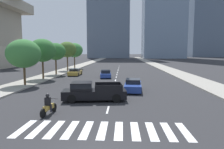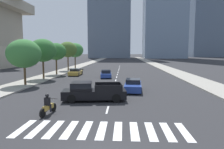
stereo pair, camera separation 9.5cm
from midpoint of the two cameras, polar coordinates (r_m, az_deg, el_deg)
name	(u,v)px [view 1 (the left image)]	position (r m, az deg, el deg)	size (l,w,h in m)	color
sidewalk_east	(183,75)	(39.53, 19.16, -0.20)	(4.00, 260.00, 0.15)	gray
sidewalk_west	(53,74)	(40.23, -16.32, 0.01)	(4.00, 260.00, 0.15)	gray
crosswalk_near	(103,130)	(11.78, -2.88, -15.17)	(9.45, 2.73, 0.01)	silver
lane_divider_center	(117,75)	(39.15, 1.31, -0.01)	(0.14, 50.00, 0.01)	silver
motorcycle_trailing	(48,106)	(14.92, -17.48, -8.47)	(0.71, 2.05, 1.49)	black
pickup_truck	(91,92)	(18.30, -5.95, -4.76)	(5.76, 2.60, 1.67)	black
sedan_blue_0	(133,85)	(22.88, 5.75, -3.04)	(2.07, 4.74, 1.31)	navy
sedan_gold_1	(75,72)	(38.48, -10.31, 0.65)	(1.91, 4.49, 1.26)	#B28E38
sedan_blue_2	(106,74)	(34.55, -1.87, 0.12)	(2.08, 4.39, 1.28)	navy
street_tree_nearest	(24,54)	(28.09, -23.53, 5.36)	(4.22, 4.22, 5.76)	#4C3823
street_tree_second	(42,50)	(33.61, -18.95, 6.36)	(4.18, 4.18, 6.18)	#4C3823
street_tree_third	(56,52)	(39.51, -15.53, 6.18)	(3.71, 3.71, 5.82)	#4C3823
street_tree_fourth	(67,50)	(47.21, -12.44, 6.81)	(4.11, 4.11, 6.46)	#4C3823
street_tree_fifth	(74,50)	(53.80, -10.51, 6.68)	(4.30, 4.30, 6.45)	#4C3823
office_tower_right_skyline	(205,7)	(202.87, 24.53, 16.80)	(27.58, 29.42, 97.30)	slate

